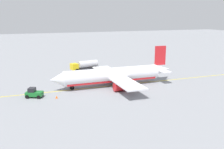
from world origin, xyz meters
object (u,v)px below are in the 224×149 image
Objects in this scene: airplane at (114,75)px; pushback_tug at (34,93)px; safety_cone_nose at (66,82)px; refueling_worker at (98,70)px; safety_cone_wingtip at (57,97)px; fuel_tanker at (85,65)px.

airplane is 7.98× the size of pushback_tug.
pushback_tug reaches higher than safety_cone_nose.
pushback_tug is 2.40× the size of refueling_worker.
airplane is 19.14× the size of refueling_worker.
refueling_worker is 15.12m from safety_cone_nose.
airplane reaches higher than safety_cone_nose.
refueling_worker is at bearing -126.92° from safety_cone_wingtip.
safety_cone_wingtip is at bearing 53.08° from refueling_worker.
safety_cone_nose is at bearing -31.88° from airplane.
pushback_tug is at bearing 8.34° from airplane.
refueling_worker is at bearing 123.60° from fuel_tanker.
safety_cone_wingtip is (15.40, 5.32, -2.39)m from airplane.
pushback_tug is at bearing 53.32° from fuel_tanker.
fuel_tanker reaches higher than safety_cone_wingtip.
refueling_worker is at bearing -137.38° from pushback_tug.
pushback_tug is 5.25m from safety_cone_wingtip.
safety_cone_nose is (-8.79, -9.92, -0.70)m from pushback_tug.
fuel_tanker is 5.64m from refueling_worker.
fuel_tanker is at bearing -56.40° from refueling_worker.
safety_cone_nose is at bearing -131.54° from pushback_tug.
refueling_worker is 2.77× the size of safety_cone_wingtip.
fuel_tanker is 29.63m from pushback_tug.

